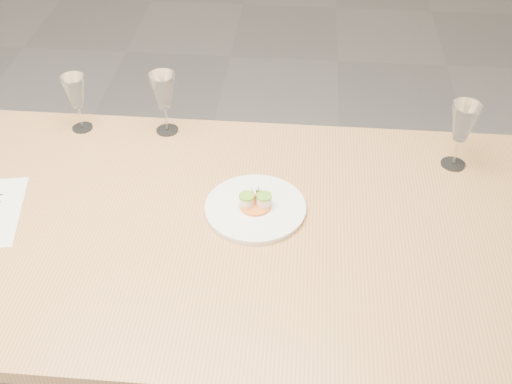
# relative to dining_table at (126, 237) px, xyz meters

# --- Properties ---
(ground) EXTENTS (7.00, 7.00, 0.00)m
(ground) POSITION_rel_dining_table_xyz_m (0.00, 0.00, -0.68)
(ground) COLOR slate
(ground) RESTS_ON ground
(dining_table) EXTENTS (2.40, 1.00, 0.75)m
(dining_table) POSITION_rel_dining_table_xyz_m (0.00, 0.00, 0.00)
(dining_table) COLOR tan
(dining_table) RESTS_ON ground
(dinner_plate) EXTENTS (0.28, 0.28, 0.07)m
(dinner_plate) POSITION_rel_dining_table_xyz_m (0.36, 0.07, 0.08)
(dinner_plate) COLOR white
(dinner_plate) RESTS_ON dining_table
(wine_glass_1) EXTENTS (0.08, 0.08, 0.19)m
(wine_glass_1) POSITION_rel_dining_table_xyz_m (-0.24, 0.42, 0.20)
(wine_glass_1) COLOR white
(wine_glass_1) RESTS_ON dining_table
(wine_glass_2) EXTENTS (0.08, 0.08, 0.20)m
(wine_glass_2) POSITION_rel_dining_table_xyz_m (0.04, 0.43, 0.21)
(wine_glass_2) COLOR white
(wine_glass_2) RESTS_ON dining_table
(wine_glass_3) EXTENTS (0.08, 0.08, 0.21)m
(wine_glass_3) POSITION_rel_dining_table_xyz_m (0.93, 0.33, 0.22)
(wine_glass_3) COLOR white
(wine_glass_3) RESTS_ON dining_table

